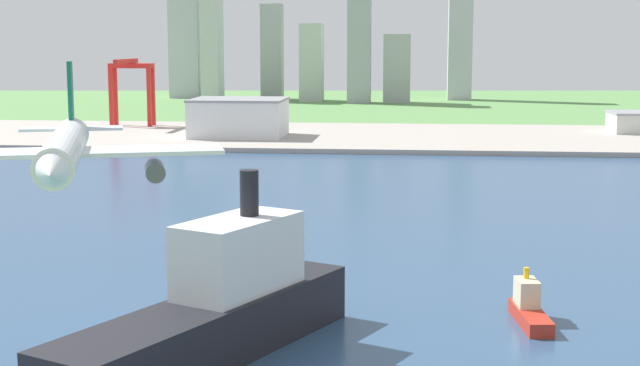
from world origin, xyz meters
TOP-DOWN VIEW (x-y plane):
  - ground_plane at (0.00, 300.00)m, footprint 2400.00×2400.00m
  - water_bay at (0.00, 240.00)m, footprint 840.00×360.00m
  - industrial_pier at (0.00, 490.00)m, footprint 840.00×140.00m
  - airplane_landing at (-3.78, 94.20)m, footprint 37.32×41.64m
  - tugboat_small at (57.69, 161.93)m, footprint 6.56×17.96m
  - cargo_ship at (4.30, 137.15)m, footprint 40.42×65.27m
  - port_crane_red at (-130.53, 527.57)m, footprint 25.24×38.87m
  - warehouse_main at (-56.26, 473.85)m, footprint 48.41×40.51m
  - distant_skyline at (-72.10, 827.92)m, footprint 275.28×82.55m

SIDE VIEW (x-z plane):
  - ground_plane at x=0.00m, z-range 0.00..0.00m
  - water_bay at x=0.00m, z-range 0.00..0.15m
  - industrial_pier at x=0.00m, z-range 0.00..2.50m
  - tugboat_small at x=57.69m, z-range -1.94..7.68m
  - cargo_ship at x=4.30m, z-range -6.76..23.23m
  - warehouse_main at x=-56.26m, z-range 2.52..22.36m
  - port_crane_red at x=-130.53m, z-range 11.13..50.44m
  - airplane_landing at x=-3.78m, z-range 32.35..46.15m
  - distant_skyline at x=-72.10m, z-range -14.54..133.45m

